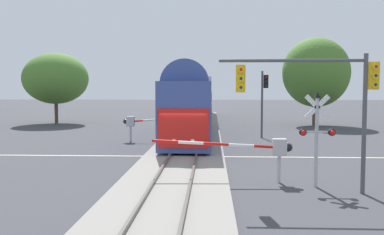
# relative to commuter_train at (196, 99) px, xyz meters

# --- Properties ---
(ground_plane) EXTENTS (220.00, 220.00, 0.00)m
(ground_plane) POSITION_rel_commuter_train_xyz_m (-0.00, -17.99, -2.78)
(ground_plane) COLOR #3D3D42
(road_centre_stripe) EXTENTS (44.00, 0.20, 0.01)m
(road_centre_stripe) POSITION_rel_commuter_train_xyz_m (-0.00, -17.99, -2.78)
(road_centre_stripe) COLOR beige
(road_centre_stripe) RESTS_ON ground
(railway_track) EXTENTS (4.40, 80.00, 0.32)m
(railway_track) POSITION_rel_commuter_train_xyz_m (-0.00, -17.99, -2.69)
(railway_track) COLOR gray
(railway_track) RESTS_ON ground
(commuter_train) EXTENTS (3.04, 41.19, 5.16)m
(commuter_train) POSITION_rel_commuter_train_xyz_m (0.00, 0.00, 0.00)
(commuter_train) COLOR #384C93
(commuter_train) RESTS_ON railway_track
(crossing_gate_near) EXTENTS (5.76, 0.40, 1.80)m
(crossing_gate_near) POSITION_rel_commuter_train_xyz_m (3.65, -24.50, -1.37)
(crossing_gate_near) COLOR #B7B7BC
(crossing_gate_near) RESTS_ON ground
(crossing_signal_mast) EXTENTS (1.36, 0.44, 3.71)m
(crossing_signal_mast) POSITION_rel_commuter_train_xyz_m (5.58, -25.27, -0.51)
(crossing_signal_mast) COLOR #B2B2B7
(crossing_signal_mast) RESTS_ON ground
(crossing_gate_far) EXTENTS (5.10, 0.40, 1.84)m
(crossing_gate_far) POSITION_rel_commuter_train_xyz_m (-3.79, -11.49, -1.36)
(crossing_gate_far) COLOR #B7B7BC
(crossing_gate_far) RESTS_ON ground
(traffic_signal_near_right) EXTENTS (5.73, 0.38, 5.11)m
(traffic_signal_near_right) POSITION_rel_commuter_train_xyz_m (5.45, -26.26, 1.09)
(traffic_signal_near_right) COLOR #4C4C51
(traffic_signal_near_right) RESTS_ON ground
(traffic_signal_far_side) EXTENTS (0.53, 0.38, 5.12)m
(traffic_signal_far_side) POSITION_rel_commuter_train_xyz_m (5.50, -8.89, 0.65)
(traffic_signal_far_side) COLOR #4C4C51
(traffic_signal_far_side) RESTS_ON ground
(pine_left_background) EXTENTS (6.90, 6.90, 7.52)m
(pine_left_background) POSITION_rel_commuter_train_xyz_m (-15.13, 3.56, 2.03)
(pine_left_background) COLOR brown
(pine_left_background) RESTS_ON ground
(oak_far_right) EXTENTS (6.74, 6.74, 8.89)m
(oak_far_right) POSITION_rel_commuter_train_xyz_m (12.07, 2.47, 2.59)
(oak_far_right) COLOR brown
(oak_far_right) RESTS_ON ground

